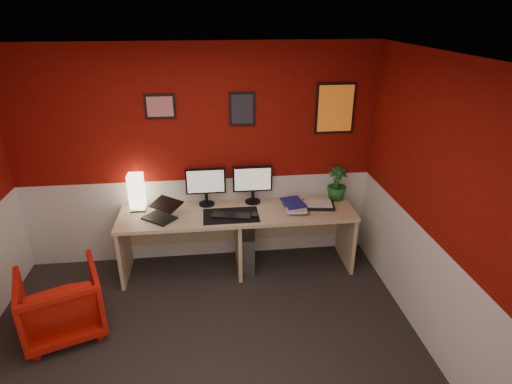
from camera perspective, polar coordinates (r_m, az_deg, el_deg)
The scene contains 24 objects.
ground at distance 3.94m, azimuth -7.16°, elevation -21.94°, with size 4.00×3.50×0.01m, color black.
ceiling at distance 2.78m, azimuth -9.89°, elevation 17.01°, with size 4.00×3.50×0.01m, color white.
wall_back at distance 4.77m, azimuth -7.97°, elevation 4.50°, with size 4.00×0.01×2.50m, color maroon.
wall_right at distance 3.68m, azimuth 24.66°, elevation -3.69°, with size 0.01×3.50×2.50m, color maroon.
wainscot_back at distance 5.06m, azimuth -7.49°, elevation -3.55°, with size 4.00×0.01×1.00m, color silver.
wainscot_right at distance 4.05m, azimuth 22.75°, elevation -13.16°, with size 0.01×3.50×1.00m, color silver.
desk at distance 4.84m, azimuth -2.42°, elevation -6.58°, with size 2.60×0.65×0.73m, color tan.
shoji_lamp at distance 4.81m, azimuth -15.83°, elevation -0.14°, with size 0.16×0.16×0.40m, color #FFE5B2.
laptop at distance 4.58m, azimuth -13.04°, elevation -2.34°, with size 0.33×0.23×0.22m, color black.
monitor_left at distance 4.74m, azimuth -6.84°, elevation 1.47°, with size 0.45×0.06×0.58m, color black.
monitor_right at distance 4.77m, azimuth -0.45°, elevation 1.77°, with size 0.45×0.06×0.58m, color black.
desk_mat at distance 4.58m, azimuth -3.41°, elevation -3.18°, with size 0.60×0.38×0.01m, color black.
keyboard at distance 4.56m, azimuth -3.37°, elevation -3.18°, with size 0.42×0.14×0.02m, color black.
mouse at distance 4.54m, azimuth -0.17°, elevation -3.16°, with size 0.06×0.10×0.03m, color black.
book_bottom at distance 4.71m, azimuth 4.12°, elevation -2.27°, with size 0.22×0.30×0.03m, color navy.
book_middle at distance 4.69m, azimuth 4.05°, elevation -2.02°, with size 0.23×0.32×0.02m, color silver.
book_top at distance 4.70m, azimuth 3.80°, elevation -1.63°, with size 0.22×0.29×0.03m, color navy.
zen_tray at distance 4.83m, azimuth 8.43°, elevation -1.77°, with size 0.35×0.25×0.03m, color black.
potted_plant at distance 4.97m, azimuth 10.91°, elevation 1.12°, with size 0.22×0.22×0.40m, color #19591E.
pc_tower at distance 4.95m, azimuth -1.32°, elevation -7.71°, with size 0.20×0.45×0.45m, color #99999E.
armchair at distance 4.39m, azimuth -24.87°, elevation -13.39°, with size 0.68×0.70×0.64m, color #AF1306.
art_left at distance 4.62m, azimuth -12.86°, elevation 11.24°, with size 0.32×0.02×0.26m, color red.
art_center at distance 4.62m, azimuth -1.89°, elevation 11.17°, with size 0.28×0.02×0.36m, color black.
art_right at distance 4.82m, azimuth 10.67°, elevation 11.07°, with size 0.44×0.02×0.56m, color orange.
Camera 1 is at (0.14, -2.75, 2.82)m, focal length 29.55 mm.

